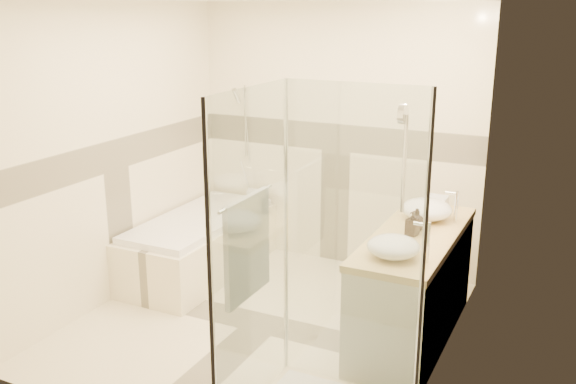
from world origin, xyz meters
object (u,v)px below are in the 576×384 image
at_px(vanity, 413,286).
at_px(vessel_sink_near, 427,209).
at_px(shower_enclosure, 309,346).
at_px(bathtub, 200,242).
at_px(vessel_sink_far, 393,247).
at_px(amenity_bottle_a, 412,223).
at_px(amenity_bottle_b, 417,220).

distance_m(vanity, vessel_sink_near, 0.62).
height_order(vanity, shower_enclosure, shower_enclosure).
relative_size(bathtub, vessel_sink_near, 4.30).
bearing_deg(vanity, shower_enclosure, -102.97).
bearing_deg(shower_enclosure, bathtub, 138.90).
distance_m(shower_enclosure, vessel_sink_near, 1.71).
bearing_deg(vessel_sink_far, shower_enclosure, -109.75).
bearing_deg(amenity_bottle_a, vanity, 66.90).
relative_size(vessel_sink_far, amenity_bottle_b, 2.12).
relative_size(shower_enclosure, amenity_bottle_a, 11.29).
distance_m(vessel_sink_near, amenity_bottle_b, 0.30).
xyz_separation_m(vanity, amenity_bottle_a, (-0.02, -0.05, 0.51)).
xyz_separation_m(bathtub, amenity_bottle_b, (2.13, -0.28, 0.63)).
relative_size(vanity, vessel_sink_far, 4.56).
height_order(bathtub, amenity_bottle_a, amenity_bottle_a).
distance_m(shower_enclosure, vessel_sink_far, 0.91).
bearing_deg(vessel_sink_near, vessel_sink_far, -90.00).
bearing_deg(shower_enclosure, amenity_bottle_b, 78.50).
height_order(shower_enclosure, amenity_bottle_b, shower_enclosure).
bearing_deg(bathtub, amenity_bottle_a, -10.55).
height_order(bathtub, shower_enclosure, shower_enclosure).
height_order(shower_enclosure, amenity_bottle_a, shower_enclosure).
relative_size(vessel_sink_near, vessel_sink_far, 1.11).
xyz_separation_m(bathtub, amenity_bottle_a, (2.13, -0.40, 0.63)).
xyz_separation_m(bathtub, shower_enclosure, (1.86, -1.62, 0.20)).
bearing_deg(vanity, vessel_sink_far, -92.24).
bearing_deg(vessel_sink_far, amenity_bottle_b, 90.00).
bearing_deg(amenity_bottle_a, bathtub, 169.45).
bearing_deg(bathtub, vanity, -9.25).
height_order(vanity, vessel_sink_far, vessel_sink_far).
height_order(vessel_sink_near, amenity_bottle_a, amenity_bottle_a).
xyz_separation_m(vessel_sink_near, amenity_bottle_b, (0.00, -0.30, 0.00)).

